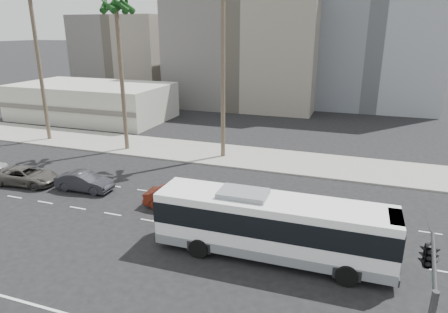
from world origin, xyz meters
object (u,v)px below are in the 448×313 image
at_px(city_bus, 272,225).
at_px(car_b, 84,182).
at_px(car_a, 177,198).
at_px(traffic_signal, 428,265).
at_px(car_c, 27,176).
at_px(palm_mid, 116,9).

bearing_deg(city_bus, car_b, 164.07).
bearing_deg(city_bus, car_a, 152.74).
xyz_separation_m(car_a, traffic_signal, (14.57, -11.24, 4.57)).
bearing_deg(car_c, traffic_signal, -117.31).
distance_m(car_c, traffic_signal, 31.07).
height_order(city_bus, traffic_signal, traffic_signal).
distance_m(car_a, palm_mid, 21.19).
distance_m(car_b, palm_mid, 17.72).
bearing_deg(city_bus, palm_mid, 140.97).
bearing_deg(car_b, traffic_signal, -118.91).
bearing_deg(traffic_signal, car_b, 159.46).
distance_m(car_a, traffic_signal, 18.96).
distance_m(car_a, car_b, 8.52).
xyz_separation_m(city_bus, car_b, (-16.46, 4.52, -1.25)).
bearing_deg(car_c, car_a, -95.95).
distance_m(car_a, car_c, 14.01).
bearing_deg(car_b, car_c, 92.97).
bearing_deg(palm_mid, car_c, -102.33).
bearing_deg(car_b, car_a, -95.40).
bearing_deg(car_c, car_b, -90.87).
xyz_separation_m(car_a, car_b, (-8.51, 0.52, -0.01)).
bearing_deg(car_b, city_bus, -107.25).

